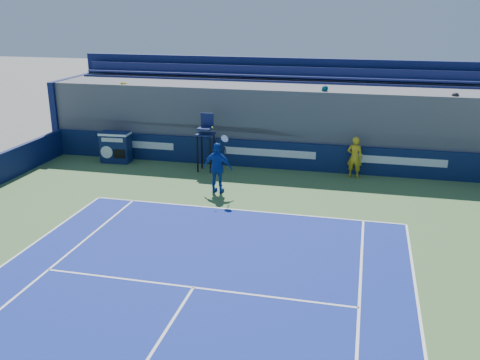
% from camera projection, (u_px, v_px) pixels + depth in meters
% --- Properties ---
extents(ball_person, '(0.68, 0.50, 1.72)m').
position_uv_depth(ball_person, '(355.00, 157.00, 21.89)').
color(ball_person, gold).
rests_on(ball_person, apron).
extents(back_hoarding, '(20.40, 0.21, 1.20)m').
position_uv_depth(back_hoarding, '(270.00, 155.00, 23.24)').
color(back_hoarding, '#0B1A41').
rests_on(back_hoarding, ground).
extents(match_clock, '(1.36, 0.80, 1.40)m').
position_uv_depth(match_clock, '(116.00, 146.00, 24.08)').
color(match_clock, '#0E1B46').
rests_on(match_clock, ground).
extents(umpire_chair, '(0.71, 0.71, 2.48)m').
position_uv_depth(umpire_chair, '(206.00, 136.00, 22.56)').
color(umpire_chair, black).
rests_on(umpire_chair, ground).
extents(tennis_player, '(1.17, 0.55, 2.57)m').
position_uv_depth(tennis_player, '(218.00, 168.00, 20.07)').
color(tennis_player, '#12389A').
rests_on(tennis_player, apron).
extents(stadium_seating, '(21.00, 4.05, 4.40)m').
position_uv_depth(stadium_seating, '(278.00, 118.00, 24.74)').
color(stadium_seating, '#56565C').
rests_on(stadium_seating, ground).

